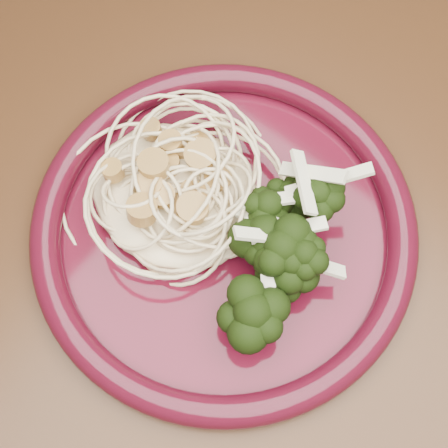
% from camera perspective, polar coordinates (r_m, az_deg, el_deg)
% --- Properties ---
extents(dining_table, '(1.20, 0.80, 0.75)m').
position_cam_1_polar(dining_table, '(0.59, 3.65, -6.24)').
color(dining_table, '#472814').
rests_on(dining_table, ground).
extents(dinner_plate, '(0.31, 0.31, 0.03)m').
position_cam_1_polar(dinner_plate, '(0.49, 0.00, -0.39)').
color(dinner_plate, '#480A1A').
rests_on(dinner_plate, dining_table).
extents(spaghetti_pile, '(0.15, 0.13, 0.03)m').
position_cam_1_polar(spaghetti_pile, '(0.49, -4.51, 3.24)').
color(spaghetti_pile, beige).
rests_on(spaghetti_pile, dinner_plate).
extents(scallop_cluster, '(0.13, 0.13, 0.04)m').
position_cam_1_polar(scallop_cluster, '(0.46, -4.85, 5.17)').
color(scallop_cluster, tan).
rests_on(scallop_cluster, spaghetti_pile).
extents(broccoli_pile, '(0.10, 0.16, 0.05)m').
position_cam_1_polar(broccoli_pile, '(0.46, 5.93, -3.47)').
color(broccoli_pile, black).
rests_on(broccoli_pile, dinner_plate).
extents(onion_garnish, '(0.07, 0.10, 0.05)m').
position_cam_1_polar(onion_garnish, '(0.43, 6.35, -2.05)').
color(onion_garnish, '#EEEDC7').
rests_on(onion_garnish, broccoli_pile).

